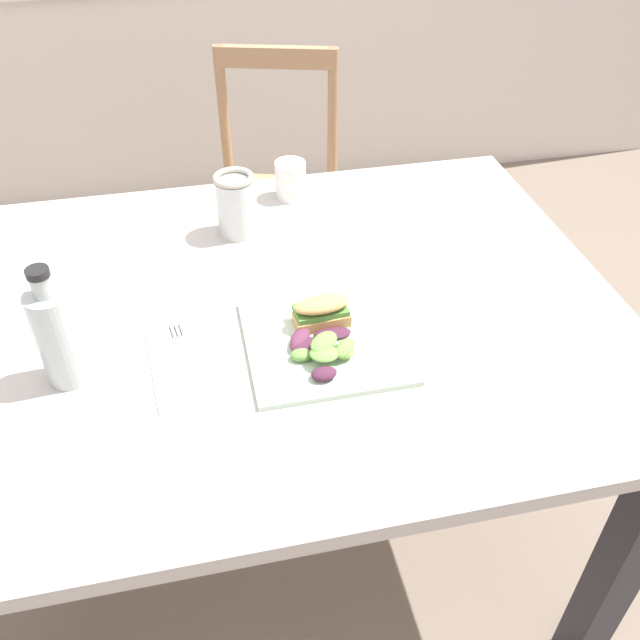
{
  "coord_description": "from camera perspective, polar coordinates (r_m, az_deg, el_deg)",
  "views": [
    {
      "loc": [
        0.01,
        -0.88,
        1.51
      ],
      "look_at": [
        0.2,
        0.01,
        0.76
      ],
      "focal_mm": 38.03,
      "sensor_mm": 36.0,
      "label": 1
    }
  ],
  "objects": [
    {
      "name": "fork_on_napkin",
      "position": [
        1.16,
        -11.43,
        -2.77
      ],
      "size": [
        0.05,
        0.19,
        0.0
      ],
      "color": "silver",
      "rests_on": "napkin_folded"
    },
    {
      "name": "cup_extra_side",
      "position": [
        1.56,
        -2.5,
        11.7
      ],
      "size": [
        0.07,
        0.07,
        0.09
      ],
      "primitive_type": "cylinder",
      "color": "white",
      "rests_on": "dining_table"
    },
    {
      "name": "mason_jar_iced_tea",
      "position": [
        1.43,
        -7.07,
        9.39
      ],
      "size": [
        0.08,
        0.08,
        0.13
      ],
      "color": "#995623",
      "rests_on": "dining_table"
    },
    {
      "name": "bottle_cold_brew",
      "position": [
        1.13,
        -21.06,
        -1.63
      ],
      "size": [
        0.07,
        0.07,
        0.21
      ],
      "color": "#472819",
      "rests_on": "dining_table"
    },
    {
      "name": "salad_mixed_greens",
      "position": [
        1.12,
        0.15,
        -2.37
      ],
      "size": [
        0.12,
        0.14,
        0.04
      ],
      "color": "#6B9E47",
      "rests_on": "plate_lunch"
    },
    {
      "name": "dining_table",
      "position": [
        1.31,
        -5.83,
        -2.89
      ],
      "size": [
        1.37,
        0.98,
        0.74
      ],
      "color": "#BCB7AD",
      "rests_on": "ground"
    },
    {
      "name": "sandwich_half_front",
      "position": [
        1.17,
        0.13,
        0.75
      ],
      "size": [
        0.1,
        0.06,
        0.06
      ],
      "color": "tan",
      "rests_on": "plate_lunch"
    },
    {
      "name": "napkin_folded",
      "position": [
        1.15,
        -11.22,
        -3.45
      ],
      "size": [
        0.13,
        0.22,
        0.0
      ],
      "primitive_type": "cube",
      "rotation": [
        0.0,
        0.0,
        0.09
      ],
      "color": "white",
      "rests_on": "dining_table"
    },
    {
      "name": "ground_plane",
      "position": [
        1.75,
        -6.73,
        -20.58
      ],
      "size": [
        9.15,
        9.15,
        0.0
      ],
      "primitive_type": "plane",
      "color": "#7A6B5B"
    },
    {
      "name": "chair_wooden_far",
      "position": [
        2.17,
        -3.75,
        10.16
      ],
      "size": [
        0.49,
        0.49,
        0.87
      ],
      "color": "tan",
      "rests_on": "ground"
    },
    {
      "name": "plate_lunch",
      "position": [
        1.16,
        0.42,
        -1.8
      ],
      "size": [
        0.27,
        0.27,
        0.01
      ],
      "primitive_type": "cube",
      "color": "beige",
      "rests_on": "dining_table"
    }
  ]
}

